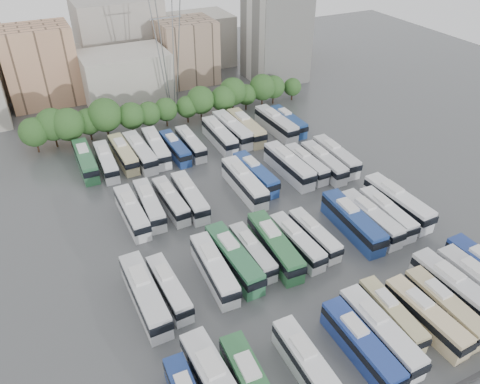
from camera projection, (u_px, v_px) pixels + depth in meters
name	position (u px, v px, depth m)	size (l,w,h in m)	color
ground	(266.00, 230.00, 73.20)	(220.00, 220.00, 0.00)	#424447
tree_line	(162.00, 107.00, 100.98)	(64.62, 8.05, 8.89)	black
city_buildings	(108.00, 56.00, 119.70)	(102.00, 35.00, 20.00)	#9E998E
apartment_tower	(276.00, 30.00, 121.50)	(14.00, 14.00, 26.00)	silver
electricity_pylon	(166.00, 29.00, 100.79)	(9.00, 6.91, 33.83)	slate
bus_r0_s4	(309.00, 367.00, 50.58)	(2.80, 12.32, 3.86)	silver
bus_r0_s6	(361.00, 345.00, 52.95)	(2.72, 12.42, 3.89)	navy
bus_r0_s7	(380.00, 332.00, 54.41)	(2.79, 12.77, 4.01)	white
bus_r0_s8	(391.00, 314.00, 57.02)	(2.83, 10.94, 3.40)	tan
bus_r0_s9	(426.00, 316.00, 56.48)	(3.12, 12.13, 3.78)	beige
bus_r0_s10	(444.00, 306.00, 57.78)	(2.70, 12.02, 3.77)	tan
bus_r0_s11	(457.00, 291.00, 59.65)	(3.55, 13.70, 4.26)	silver
bus_r1_s0	(145.00, 294.00, 59.15)	(3.18, 13.50, 4.22)	silver
bus_r1_s1	(169.00, 288.00, 60.60)	(2.91, 11.25, 3.50)	silver
bus_r1_s3	(214.00, 269.00, 63.25)	(3.22, 12.62, 3.93)	white
bus_r1_s4	(234.00, 258.00, 64.86)	(3.35, 13.29, 4.14)	#2D6943
bus_r1_s5	(252.00, 251.00, 66.48)	(2.50, 11.01, 3.45)	silver
bus_r1_s6	(275.00, 246.00, 67.01)	(3.56, 13.44, 4.18)	#2C683C
bus_r1_s7	(297.00, 241.00, 68.20)	(3.05, 11.71, 3.64)	silver
bus_r1_s8	(314.00, 235.00, 69.66)	(2.71, 10.96, 3.42)	silver
bus_r1_s10	(353.00, 221.00, 71.63)	(3.58, 13.76, 4.28)	navy
bus_r1_s11	(370.00, 218.00, 72.62)	(2.91, 12.65, 3.96)	silver
bus_r1_s12	(387.00, 213.00, 73.85)	(2.98, 11.93, 3.72)	silver
bus_r1_s13	(398.00, 202.00, 75.91)	(3.43, 13.76, 4.29)	white
bus_r2_s1	(132.00, 212.00, 74.04)	(2.86, 12.28, 3.84)	silver
bus_r2_s2	(149.00, 204.00, 75.85)	(3.10, 12.04, 3.75)	silver
bus_r2_s3	(171.00, 200.00, 76.88)	(2.94, 11.60, 3.61)	silver
bus_r2_s4	(190.00, 196.00, 77.58)	(2.93, 12.34, 3.85)	silver
bus_r2_s7	(244.00, 182.00, 80.88)	(3.07, 13.45, 4.21)	white
bus_r2_s8	(255.00, 174.00, 83.51)	(3.25, 12.61, 3.92)	navy
bus_r2_s10	(289.00, 165.00, 85.68)	(3.33, 13.66, 4.26)	silver
bus_r2_s11	(306.00, 163.00, 86.71)	(2.78, 11.77, 3.68)	silver
bus_r2_s12	(324.00, 162.00, 86.92)	(2.97, 12.45, 3.89)	silver
bus_r2_s13	(336.00, 156.00, 88.80)	(3.07, 12.67, 3.95)	silver
bus_r3_s0	(86.00, 160.00, 87.32)	(2.95, 12.87, 4.03)	#2C663F
bus_r3_s1	(106.00, 161.00, 87.34)	(2.95, 12.03, 3.75)	silver
bus_r3_s2	(123.00, 154.00, 89.62)	(3.11, 12.47, 3.89)	#C2B885
bus_r3_s3	(140.00, 152.00, 89.99)	(3.48, 13.17, 4.09)	silver
bus_r3_s4	(156.00, 147.00, 91.59)	(3.41, 12.92, 4.02)	silver
bus_r3_s5	(175.00, 148.00, 91.83)	(2.91, 11.58, 3.61)	navy
bus_r3_s6	(191.00, 143.00, 93.33)	(2.52, 11.55, 3.62)	silver
bus_r3_s8	(219.00, 135.00, 95.70)	(2.97, 13.02, 4.07)	silver
bus_r3_s9	(232.00, 129.00, 97.81)	(3.50, 13.71, 4.27)	silver
bus_r3_s10	(246.00, 127.00, 98.65)	(3.02, 13.60, 4.26)	tan
bus_r3_s12	(276.00, 123.00, 100.21)	(3.51, 13.67, 4.26)	silver
bus_r3_s13	(288.00, 121.00, 101.67)	(2.81, 12.00, 3.75)	navy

